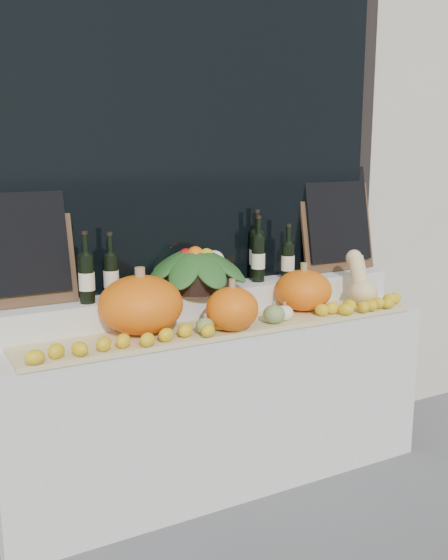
{
  "coord_description": "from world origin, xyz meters",
  "views": [
    {
      "loc": [
        -1.44,
        -1.21,
        1.76
      ],
      "look_at": [
        0.0,
        1.45,
        1.12
      ],
      "focal_mm": 40.0,
      "sensor_mm": 36.0,
      "label": 1
    }
  ],
  "objects_px": {
    "pumpkin_right": "(303,290)",
    "butternut_squash": "(361,283)",
    "pumpkin_left": "(141,305)",
    "wine_bottle_tall": "(257,254)",
    "produce_bowl": "(196,268)"
  },
  "relations": [
    {
      "from": "pumpkin_right",
      "to": "butternut_squash",
      "type": "distance_m",
      "value": 0.36
    },
    {
      "from": "pumpkin_left",
      "to": "pumpkin_right",
      "type": "height_order",
      "value": "pumpkin_left"
    },
    {
      "from": "pumpkin_right",
      "to": "butternut_squash",
      "type": "relative_size",
      "value": 1.03
    },
    {
      "from": "pumpkin_left",
      "to": "pumpkin_right",
      "type": "xyz_separation_m",
      "value": [
        0.92,
        -0.01,
        -0.03
      ]
    },
    {
      "from": "pumpkin_left",
      "to": "pumpkin_right",
      "type": "distance_m",
      "value": 0.92
    },
    {
      "from": "pumpkin_right",
      "to": "pumpkin_left",
      "type": "bearing_deg",
      "value": 179.24
    },
    {
      "from": "pumpkin_left",
      "to": "produce_bowl",
      "type": "distance_m",
      "value": 0.44
    },
    {
      "from": "pumpkin_left",
      "to": "butternut_squash",
      "type": "height_order",
      "value": "butternut_squash"
    },
    {
      "from": "pumpkin_left",
      "to": "wine_bottle_tall",
      "type": "bearing_deg",
      "value": 17.5
    },
    {
      "from": "pumpkin_right",
      "to": "butternut_squash",
      "type": "height_order",
      "value": "butternut_squash"
    },
    {
      "from": "pumpkin_right",
      "to": "produce_bowl",
      "type": "distance_m",
      "value": 0.59
    },
    {
      "from": "pumpkin_left",
      "to": "wine_bottle_tall",
      "type": "distance_m",
      "value": 0.83
    },
    {
      "from": "pumpkin_left",
      "to": "butternut_squash",
      "type": "distance_m",
      "value": 1.28
    },
    {
      "from": "pumpkin_right",
      "to": "produce_bowl",
      "type": "bearing_deg",
      "value": 159.14
    },
    {
      "from": "butternut_squash",
      "to": "wine_bottle_tall",
      "type": "height_order",
      "value": "wine_bottle_tall"
    }
  ]
}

